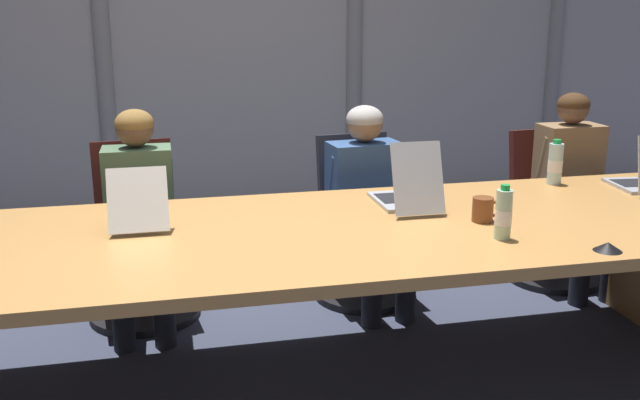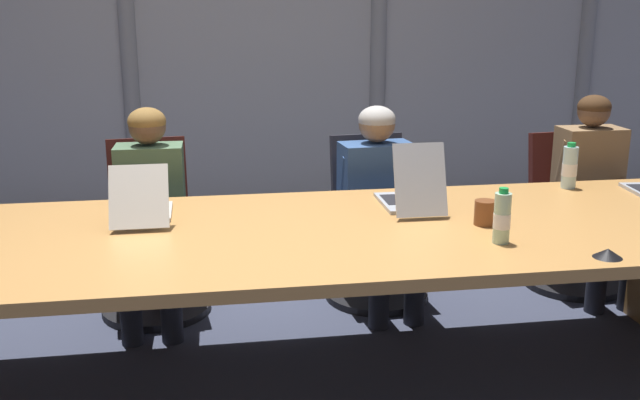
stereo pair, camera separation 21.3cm
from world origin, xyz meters
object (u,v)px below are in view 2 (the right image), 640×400
at_px(laptop_center, 410,195).
at_px(office_chair_right_mid, 573,229).
at_px(water_bottle_primary, 570,167).
at_px(coffee_mug_near, 486,213).
at_px(office_chair_left_mid, 153,249).
at_px(office_chair_center, 375,238).
at_px(laptop_left_mid, 142,207).
at_px(conference_mic_middle, 608,253).
at_px(person_left_mid, 150,204).
at_px(person_center, 380,195).
at_px(person_right_mid, 595,185).
at_px(water_bottle_secondary, 502,218).

relative_size(laptop_center, office_chair_right_mid, 0.50).
bearing_deg(water_bottle_primary, coffee_mug_near, -140.26).
xyz_separation_m(laptop_center, office_chair_right_mid, (1.26, 0.78, -0.47)).
height_order(office_chair_left_mid, office_chair_center, office_chair_left_mid).
xyz_separation_m(laptop_left_mid, office_chair_left_mid, (-0.02, 0.76, -0.45)).
relative_size(laptop_center, conference_mic_middle, 4.19).
xyz_separation_m(office_chair_left_mid, person_left_mid, (0.01, -0.16, 0.30)).
height_order(laptop_center, person_center, person_center).
xyz_separation_m(person_right_mid, conference_mic_middle, (-0.74, -1.40, 0.11)).
bearing_deg(water_bottle_primary, laptop_left_mid, -173.91).
distance_m(laptop_left_mid, water_bottle_primary, 2.15).
height_order(office_chair_left_mid, person_right_mid, person_right_mid).
relative_size(office_chair_left_mid, person_left_mid, 0.82).
distance_m(laptop_left_mid, office_chair_left_mid, 0.88).
bearing_deg(laptop_center, person_center, -1.03).
bearing_deg(person_left_mid, coffee_mug_near, 59.03).
bearing_deg(office_chair_left_mid, laptop_left_mid, -4.17).
xyz_separation_m(person_right_mid, water_bottle_primary, (-0.37, -0.37, 0.20)).
xyz_separation_m(laptop_left_mid, water_bottle_secondary, (1.43, -0.58, 0.05)).
bearing_deg(coffee_mug_near, office_chair_center, 101.66).
distance_m(laptop_center, office_chair_right_mid, 1.56).
bearing_deg(conference_mic_middle, office_chair_center, 108.30).
height_order(person_center, water_bottle_secondary, person_center).
distance_m(person_center, water_bottle_primary, 1.00).
relative_size(person_left_mid, coffee_mug_near, 8.12).
height_order(laptop_center, office_chair_right_mid, laptop_center).
relative_size(office_chair_left_mid, water_bottle_primary, 3.96).
distance_m(office_chair_center, person_right_mid, 1.31).
relative_size(office_chair_right_mid, conference_mic_middle, 8.29).
bearing_deg(laptop_left_mid, water_bottle_primary, -84.30).
distance_m(office_chair_center, water_bottle_secondary, 1.44).
bearing_deg(office_chair_right_mid, person_left_mid, -91.54).
height_order(person_center, coffee_mug_near, person_center).
bearing_deg(person_center, person_right_mid, 84.44).
bearing_deg(office_chair_center, person_left_mid, -87.75).
distance_m(laptop_left_mid, office_chair_center, 1.52).
distance_m(person_center, conference_mic_middle, 1.51).
bearing_deg(laptop_center, coffee_mug_near, -140.21).
relative_size(laptop_left_mid, office_chair_right_mid, 0.48).
height_order(laptop_left_mid, person_center, person_center).
relative_size(office_chair_right_mid, water_bottle_secondary, 4.04).
bearing_deg(coffee_mug_near, person_left_mid, 147.93).
bearing_deg(conference_mic_middle, office_chair_right_mid, 65.25).
bearing_deg(coffee_mug_near, water_bottle_primary, 39.74).
distance_m(laptop_center, office_chair_center, 0.91).
relative_size(laptop_center, person_center, 0.41).
relative_size(office_chair_center, water_bottle_primary, 3.91).
height_order(laptop_left_mid, person_right_mid, person_right_mid).
height_order(office_chair_center, person_right_mid, person_right_mid).
bearing_deg(coffee_mug_near, laptop_left_mid, 167.33).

